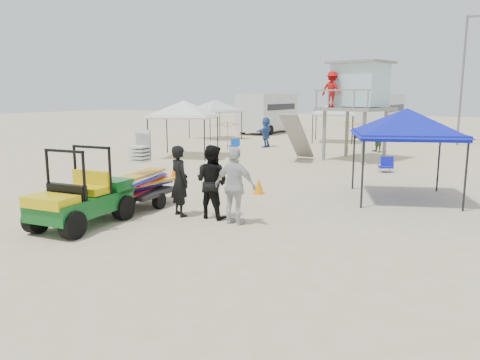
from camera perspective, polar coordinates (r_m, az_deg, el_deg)
The scene contains 21 objects.
ground at distance 8.80m, azimuth -12.78°, elevation -11.16°, with size 140.00×140.00×0.00m, color beige.
utility_cart at distance 12.02m, azimuth -19.06°, elevation -1.26°, with size 1.48×2.62×1.91m.
surf_trailer at distance 13.66m, azimuth -11.70°, elevation 0.03°, with size 1.35×2.26×1.94m.
man_left at distance 12.46m, azimuth -7.37°, elevation -0.12°, with size 0.69×0.45×1.89m, color black.
man_mid at distance 12.18m, azimuth -3.46°, elevation -0.20°, with size 0.94×0.73×1.92m, color black.
man_right at distance 11.53m, azimuth -0.59°, elevation -0.78°, with size 1.13×0.47×1.93m, color silver.
lifeguard_tower at distance 23.80m, azimuth 13.91°, elevation 10.75°, with size 3.52×3.52×4.67m.
canopy_blue at distance 15.07m, azimuth 19.69°, elevation 7.69°, with size 3.78×3.78×3.20m.
canopy_white_a at distance 24.46m, azimuth -6.88°, elevation 9.27°, with size 3.88×3.88×3.31m.
canopy_white_b at distance 34.44m, azimuth -3.07°, elevation 9.50°, with size 3.83×3.83×3.24m.
canopy_white_c at distance 32.61m, azimuth 11.39°, elevation 9.07°, with size 3.34×3.34×3.13m.
umbrella_a at distance 28.05m, azimuth -1.57°, elevation 5.52°, with size 1.81×1.84×1.66m, color red.
umbrella_b at distance 26.98m, azimuth 13.12°, elevation 5.22°, with size 1.97×2.01×1.80m, color yellow.
cone_near at distance 15.27m, azimuth 2.29°, elevation -0.76°, with size 0.34×0.34×0.50m, color orange.
cone_far at distance 17.77m, azimuth -8.09°, elevation 0.73°, with size 0.34×0.34×0.50m, color #FF6508.
beach_chair_a at distance 27.64m, azimuth -0.67°, elevation 4.37°, with size 0.72×0.81×0.64m.
beach_chair_b at distance 20.53m, azimuth 17.41°, elevation 1.82°, with size 0.71×0.79×0.64m.
rv_far_left at distance 40.09m, azimuth 3.45°, elevation 8.34°, with size 2.64×6.80×3.25m.
rv_mid_left at distance 38.50m, azimuth 16.71°, elevation 7.85°, with size 2.65×6.50×3.25m.
light_pole_left at distance 33.12m, azimuth 25.45°, elevation 10.77°, with size 0.14×0.14×8.00m, color slate.
distant_beachgoers at distance 26.55m, azimuth 15.17°, elevation 5.03°, with size 16.13×16.60×1.84m.
Camera 1 is at (5.59, -6.01, 3.19)m, focal length 35.00 mm.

